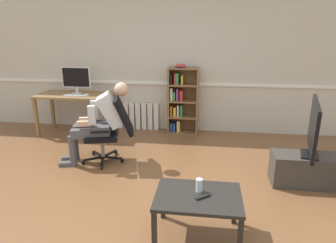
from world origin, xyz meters
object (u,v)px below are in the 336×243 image
computer_desk (76,99)px  coffee_table (198,200)px  imac_monitor (76,78)px  tv_screen (314,128)px  bookshelf (181,101)px  computer_mouse (86,95)px  person_seated (100,120)px  tv_stand (307,170)px  radiator (135,116)px  office_chair (112,128)px  drinking_glass (199,185)px  keyboard (74,95)px  spare_remote (203,197)px

computer_desk → coffee_table: bearing=-48.8°
imac_monitor → tv_screen: (3.73, -1.61, -0.28)m
bookshelf → computer_mouse: bearing=-166.4°
person_seated → tv_stand: size_ratio=1.36×
person_seated → tv_stand: bearing=68.7°
imac_monitor → tv_screen: imac_monitor is taller
radiator → person_seated: (-0.13, -1.59, 0.38)m
computer_desk → tv_stand: (3.74, -1.53, -0.46)m
computer_desk → office_chair: (1.07, -1.16, -0.13)m
office_chair → person_seated: 0.21m
computer_desk → drinking_glass: (2.40, -2.67, -0.14)m
imac_monitor → radiator: (1.02, 0.31, -0.78)m
radiator → tv_stand: (2.71, -1.92, -0.06)m
bookshelf → coffee_table: size_ratio=1.63×
tv_stand → coffee_table: size_ratio=1.10×
drinking_glass → person_seated: bearing=135.5°
keyboard → drinking_glass: size_ratio=2.82×
computer_mouse → tv_screen: 3.75m
computer_desk → imac_monitor: (0.01, 0.08, 0.38)m
computer_mouse → computer_desk: bearing=156.0°
person_seated → coffee_table: person_seated is taller
computer_desk → drinking_glass: size_ratio=10.70×
bookshelf → spare_remote: bookshelf is taller
computer_desk → radiator: (1.04, 0.39, -0.40)m
computer_desk → coffee_table: 3.65m
keyboard → spare_remote: 3.58m
keyboard → computer_mouse: (0.22, 0.02, 0.01)m
keyboard → computer_mouse: computer_mouse is taller
computer_desk → spare_remote: computer_desk is taller
tv_screen → imac_monitor: bearing=81.3°
keyboard → office_chair: 1.46m
bookshelf → tv_screen: bearing=-45.6°
keyboard → computer_desk: bearing=109.3°
bookshelf → office_chair: bookshelf is taller
tv_stand → spare_remote: (-1.30, -1.25, 0.26)m
bookshelf → radiator: 1.00m
keyboard → radiator: bearing=28.2°
tv_screen → radiator: bearing=69.3°
bookshelf → person_seated: (-1.05, -1.49, 0.02)m
bookshelf → spare_remote: bearing=-81.1°
tv_screen → spare_remote: tv_screen is taller
drinking_glass → tv_stand: bearing=40.4°
computer_mouse → office_chair: size_ratio=0.10×
computer_desk → keyboard: bearing=-70.7°
imac_monitor → office_chair: (1.06, -1.24, -0.52)m
imac_monitor → bookshelf: bookshelf is taller
keyboard → bookshelf: size_ratio=0.28×
imac_monitor → office_chair: imac_monitor is taller
computer_desk → radiator: computer_desk is taller
computer_mouse → coffee_table: (2.13, -2.62, -0.38)m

